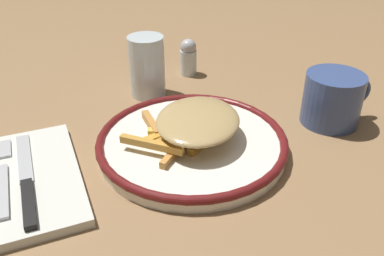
{
  "coord_description": "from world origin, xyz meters",
  "views": [
    {
      "loc": [
        -0.18,
        -0.48,
        0.35
      ],
      "look_at": [
        0.0,
        0.0,
        0.04
      ],
      "focal_mm": 38.63,
      "sensor_mm": 36.0,
      "label": 1
    }
  ],
  "objects_px": {
    "napkin": "(27,181)",
    "knife": "(27,184)",
    "coffee_mug": "(334,100)",
    "salt_shaker": "(188,57)",
    "water_glass": "(147,66)",
    "fries_heap": "(195,124)",
    "plate": "(192,143)",
    "fork": "(3,175)"
  },
  "relations": [
    {
      "from": "napkin",
      "to": "knife",
      "type": "distance_m",
      "value": 0.02
    },
    {
      "from": "coffee_mug",
      "to": "salt_shaker",
      "type": "height_order",
      "value": "coffee_mug"
    },
    {
      "from": "water_glass",
      "to": "salt_shaker",
      "type": "bearing_deg",
      "value": 31.34
    },
    {
      "from": "fries_heap",
      "to": "salt_shaker",
      "type": "relative_size",
      "value": 2.7
    },
    {
      "from": "knife",
      "to": "plate",
      "type": "bearing_deg",
      "value": 5.38
    },
    {
      "from": "salt_shaker",
      "to": "knife",
      "type": "bearing_deg",
      "value": -138.19
    },
    {
      "from": "plate",
      "to": "water_glass",
      "type": "bearing_deg",
      "value": 93.58
    },
    {
      "from": "fries_heap",
      "to": "coffee_mug",
      "type": "height_order",
      "value": "coffee_mug"
    },
    {
      "from": "fries_heap",
      "to": "coffee_mug",
      "type": "bearing_deg",
      "value": -1.05
    },
    {
      "from": "fork",
      "to": "salt_shaker",
      "type": "bearing_deg",
      "value": 36.22
    },
    {
      "from": "napkin",
      "to": "salt_shaker",
      "type": "xyz_separation_m",
      "value": [
        0.32,
        0.27,
        0.03
      ]
    },
    {
      "from": "napkin",
      "to": "coffee_mug",
      "type": "height_order",
      "value": "coffee_mug"
    },
    {
      "from": "plate",
      "to": "salt_shaker",
      "type": "bearing_deg",
      "value": 71.41
    },
    {
      "from": "plate",
      "to": "fries_heap",
      "type": "bearing_deg",
      "value": 9.11
    },
    {
      "from": "napkin",
      "to": "knife",
      "type": "bearing_deg",
      "value": -88.22
    },
    {
      "from": "fries_heap",
      "to": "fork",
      "type": "height_order",
      "value": "fries_heap"
    },
    {
      "from": "fries_heap",
      "to": "salt_shaker",
      "type": "xyz_separation_m",
      "value": [
        0.09,
        0.27,
        -0.01
      ]
    },
    {
      "from": "napkin",
      "to": "water_glass",
      "type": "bearing_deg",
      "value": 43.19
    },
    {
      "from": "fries_heap",
      "to": "knife",
      "type": "relative_size",
      "value": 0.96
    },
    {
      "from": "napkin",
      "to": "fork",
      "type": "xyz_separation_m",
      "value": [
        -0.03,
        0.01,
        0.01
      ]
    },
    {
      "from": "fries_heap",
      "to": "fork",
      "type": "relative_size",
      "value": 1.15
    },
    {
      "from": "napkin",
      "to": "fries_heap",
      "type": "bearing_deg",
      "value": 0.91
    },
    {
      "from": "salt_shaker",
      "to": "water_glass",
      "type": "bearing_deg",
      "value": -148.66
    },
    {
      "from": "knife",
      "to": "fork",
      "type": "bearing_deg",
      "value": 132.94
    },
    {
      "from": "napkin",
      "to": "knife",
      "type": "xyz_separation_m",
      "value": [
        0.0,
        -0.02,
        0.01
      ]
    },
    {
      "from": "knife",
      "to": "coffee_mug",
      "type": "bearing_deg",
      "value": 2.19
    },
    {
      "from": "plate",
      "to": "salt_shaker",
      "type": "xyz_separation_m",
      "value": [
        0.09,
        0.27,
        0.02
      ]
    },
    {
      "from": "plate",
      "to": "coffee_mug",
      "type": "relative_size",
      "value": 2.34
    },
    {
      "from": "knife",
      "to": "water_glass",
      "type": "height_order",
      "value": "water_glass"
    },
    {
      "from": "fork",
      "to": "salt_shaker",
      "type": "relative_size",
      "value": 2.35
    },
    {
      "from": "knife",
      "to": "coffee_mug",
      "type": "xyz_separation_m",
      "value": [
        0.48,
        0.02,
        0.03
      ]
    },
    {
      "from": "fries_heap",
      "to": "plate",
      "type": "bearing_deg",
      "value": -170.89
    },
    {
      "from": "fork",
      "to": "water_glass",
      "type": "height_order",
      "value": "water_glass"
    },
    {
      "from": "plate",
      "to": "knife",
      "type": "distance_m",
      "value": 0.23
    },
    {
      "from": "fries_heap",
      "to": "knife",
      "type": "height_order",
      "value": "fries_heap"
    },
    {
      "from": "napkin",
      "to": "water_glass",
      "type": "distance_m",
      "value": 0.31
    },
    {
      "from": "water_glass",
      "to": "fries_heap",
      "type": "bearing_deg",
      "value": -85.16
    },
    {
      "from": "fork",
      "to": "salt_shaker",
      "type": "xyz_separation_m",
      "value": [
        0.35,
        0.26,
        0.02
      ]
    },
    {
      "from": "fries_heap",
      "to": "napkin",
      "type": "distance_m",
      "value": 0.24
    },
    {
      "from": "fries_heap",
      "to": "fork",
      "type": "bearing_deg",
      "value": 178.19
    },
    {
      "from": "napkin",
      "to": "salt_shaker",
      "type": "distance_m",
      "value": 0.42
    },
    {
      "from": "fries_heap",
      "to": "napkin",
      "type": "bearing_deg",
      "value": -179.09
    }
  ]
}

